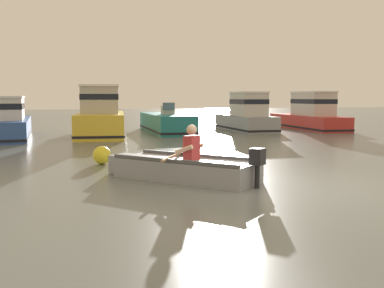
{
  "coord_description": "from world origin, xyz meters",
  "views": [
    {
      "loc": [
        -4.07,
        -7.95,
        1.76
      ],
      "look_at": [
        -0.74,
        3.17,
        0.55
      ],
      "focal_mm": 42.15,
      "sensor_mm": 36.0,
      "label": 1
    }
  ],
  "objects_px": {
    "moored_boat_yellow": "(101,117)",
    "moored_boat_teal": "(166,123)",
    "moored_boat_blue": "(7,122)",
    "rowboat_with_person": "(183,168)",
    "moored_boat_red": "(309,115)",
    "mooring_buoy": "(102,155)",
    "moored_boat_grey": "(246,116)"
  },
  "relations": [
    {
      "from": "moored_boat_yellow",
      "to": "moored_boat_teal",
      "type": "bearing_deg",
      "value": 21.94
    },
    {
      "from": "moored_boat_blue",
      "to": "moored_boat_teal",
      "type": "height_order",
      "value": "moored_boat_blue"
    },
    {
      "from": "moored_boat_blue",
      "to": "moored_boat_teal",
      "type": "relative_size",
      "value": 1.09
    },
    {
      "from": "moored_boat_blue",
      "to": "moored_boat_yellow",
      "type": "bearing_deg",
      "value": -2.09
    },
    {
      "from": "rowboat_with_person",
      "to": "moored_boat_red",
      "type": "relative_size",
      "value": 0.47
    },
    {
      "from": "moored_boat_yellow",
      "to": "moored_boat_red",
      "type": "distance_m",
      "value": 11.54
    },
    {
      "from": "mooring_buoy",
      "to": "moored_boat_teal",
      "type": "bearing_deg",
      "value": 67.88
    },
    {
      "from": "rowboat_with_person",
      "to": "moored_boat_teal",
      "type": "relative_size",
      "value": 0.51
    },
    {
      "from": "moored_boat_yellow",
      "to": "moored_boat_red",
      "type": "xyz_separation_m",
      "value": [
        11.48,
        1.2,
        -0.09
      ]
    },
    {
      "from": "rowboat_with_person",
      "to": "moored_boat_grey",
      "type": "xyz_separation_m",
      "value": [
        7.03,
        12.78,
        0.5
      ]
    },
    {
      "from": "moored_boat_teal",
      "to": "moored_boat_grey",
      "type": "bearing_deg",
      "value": -3.27
    },
    {
      "from": "rowboat_with_person",
      "to": "moored_boat_blue",
      "type": "relative_size",
      "value": 0.46
    },
    {
      "from": "rowboat_with_person",
      "to": "moored_boat_yellow",
      "type": "distance_m",
      "value": 11.7
    },
    {
      "from": "moored_boat_grey",
      "to": "moored_boat_red",
      "type": "bearing_deg",
      "value": 1.39
    },
    {
      "from": "rowboat_with_person",
      "to": "moored_boat_yellow",
      "type": "relative_size",
      "value": 0.5
    },
    {
      "from": "moored_boat_blue",
      "to": "moored_boat_red",
      "type": "xyz_separation_m",
      "value": [
        15.49,
        1.05,
        0.09
      ]
    },
    {
      "from": "moored_boat_blue",
      "to": "moored_boat_yellow",
      "type": "distance_m",
      "value": 4.02
    },
    {
      "from": "rowboat_with_person",
      "to": "moored_boat_grey",
      "type": "distance_m",
      "value": 14.59
    },
    {
      "from": "moored_boat_grey",
      "to": "moored_boat_red",
      "type": "distance_m",
      "value": 3.82
    },
    {
      "from": "moored_boat_yellow",
      "to": "moored_boat_grey",
      "type": "height_order",
      "value": "moored_boat_yellow"
    },
    {
      "from": "rowboat_with_person",
      "to": "mooring_buoy",
      "type": "distance_m",
      "value": 3.12
    },
    {
      "from": "moored_boat_blue",
      "to": "mooring_buoy",
      "type": "bearing_deg",
      "value": -70.61
    },
    {
      "from": "moored_boat_blue",
      "to": "moored_boat_grey",
      "type": "height_order",
      "value": "moored_boat_grey"
    },
    {
      "from": "moored_boat_blue",
      "to": "moored_boat_yellow",
      "type": "relative_size",
      "value": 1.09
    },
    {
      "from": "moored_boat_blue",
      "to": "moored_boat_red",
      "type": "height_order",
      "value": "moored_boat_red"
    },
    {
      "from": "moored_boat_blue",
      "to": "moored_boat_red",
      "type": "relative_size",
      "value": 1.02
    },
    {
      "from": "rowboat_with_person",
      "to": "moored_boat_blue",
      "type": "xyz_separation_m",
      "value": [
        -4.64,
        11.82,
        0.42
      ]
    },
    {
      "from": "rowboat_with_person",
      "to": "moored_boat_yellow",
      "type": "height_order",
      "value": "moored_boat_yellow"
    },
    {
      "from": "rowboat_with_person",
      "to": "moored_boat_teal",
      "type": "bearing_deg",
      "value": 78.2
    },
    {
      "from": "moored_boat_yellow",
      "to": "moored_boat_grey",
      "type": "distance_m",
      "value": 7.74
    },
    {
      "from": "moored_boat_blue",
      "to": "mooring_buoy",
      "type": "relative_size",
      "value": 14.28
    },
    {
      "from": "moored_boat_yellow",
      "to": "moored_boat_grey",
      "type": "relative_size",
      "value": 1.23
    }
  ]
}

